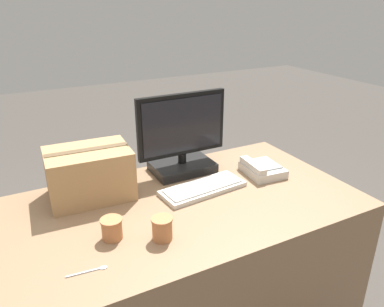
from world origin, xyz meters
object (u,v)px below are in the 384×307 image
object	(u,v)px
desk_phone	(262,169)
paper_cup_left	(112,229)
cardboard_box	(90,173)
spoon	(92,270)
keyboard	(203,188)
monitor	(182,142)
paper_cup_right	(162,228)

from	to	relation	value
desk_phone	paper_cup_left	world-z (taller)	paper_cup_left
desk_phone	cardboard_box	world-z (taller)	cardboard_box
cardboard_box	spoon	bearing A→B (deg)	-103.80
keyboard	paper_cup_left	world-z (taller)	paper_cup_left
spoon	paper_cup_left	bearing A→B (deg)	57.33
cardboard_box	monitor	bearing A→B (deg)	4.95
monitor	paper_cup_right	size ratio (longest dim) A/B	5.18
paper_cup_left	spoon	distance (m)	0.20
keyboard	spoon	size ratio (longest dim) A/B	3.07
monitor	paper_cup_left	world-z (taller)	monitor
monitor	desk_phone	xyz separation A→B (m)	(0.36, -0.23, -0.14)
desk_phone	spoon	world-z (taller)	desk_phone
monitor	cardboard_box	size ratio (longest dim) A/B	1.25
desk_phone	cardboard_box	distance (m)	0.89
cardboard_box	paper_cup_right	bearing A→B (deg)	-71.32
paper_cup_right	monitor	bearing A→B (deg)	56.41
keyboard	paper_cup_right	xyz separation A→B (m)	(-0.33, -0.27, 0.03)
monitor	paper_cup_left	bearing A→B (deg)	-140.69
desk_phone	paper_cup_left	bearing A→B (deg)	-162.58
paper_cup_left	paper_cup_right	bearing A→B (deg)	-28.94
monitor	cardboard_box	xyz separation A→B (m)	(-0.51, -0.04, -0.05)
paper_cup_left	paper_cup_right	world-z (taller)	paper_cup_right
spoon	cardboard_box	world-z (taller)	cardboard_box
paper_cup_right	spoon	distance (m)	0.30
monitor	paper_cup_left	size ratio (longest dim) A/B	5.64
paper_cup_left	monitor	bearing A→B (deg)	39.31
monitor	spoon	world-z (taller)	monitor
keyboard	paper_cup_right	bearing A→B (deg)	-146.44
desk_phone	cardboard_box	size ratio (longest dim) A/B	0.59
paper_cup_right	keyboard	bearing A→B (deg)	39.12
spoon	desk_phone	bearing A→B (deg)	24.30
keyboard	paper_cup_right	world-z (taller)	paper_cup_right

